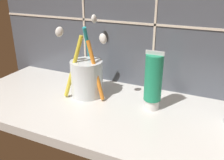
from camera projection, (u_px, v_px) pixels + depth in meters
The scene contains 3 objects.
sink_counter at pixel (124, 115), 53.51cm from camera, with size 76.54×28.73×2.00cm, color silver.
toothbrush_cup at pixel (87, 76), 58.52cm from camera, with size 11.90×13.08×18.25cm.
toothpaste_tube at pixel (153, 81), 51.70cm from camera, with size 3.85×3.66×12.85cm.
Camera 1 is at (17.22, -43.30, 28.46)cm, focal length 40.00 mm.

